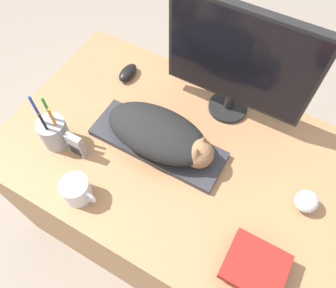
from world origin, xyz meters
name	(u,v)px	position (x,y,z in m)	size (l,w,h in m)	color
desk	(179,196)	(0.00, 0.38, 0.36)	(1.26, 0.77, 0.72)	#9E7047
keyboard	(158,143)	(-0.09, 0.38, 0.73)	(0.47, 0.16, 0.02)	#2D2D33
cat	(162,135)	(-0.08, 0.38, 0.80)	(0.39, 0.19, 0.12)	black
monitor	(239,62)	(0.05, 0.65, 0.96)	(0.49, 0.14, 0.43)	black
computer_mouse	(128,73)	(-0.36, 0.60, 0.74)	(0.05, 0.10, 0.04)	black
coffee_mug	(77,190)	(-0.22, 0.09, 0.76)	(0.12, 0.09, 0.08)	silver
pen_cup	(54,132)	(-0.41, 0.22, 0.78)	(0.10, 0.10, 0.24)	#939399
baseball	(306,201)	(0.42, 0.41, 0.76)	(0.07, 0.07, 0.07)	silver
phone	(76,146)	(-0.31, 0.22, 0.77)	(0.06, 0.02, 0.10)	#99999E
book_stack	(256,266)	(0.35, 0.16, 0.76)	(0.17, 0.16, 0.07)	black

